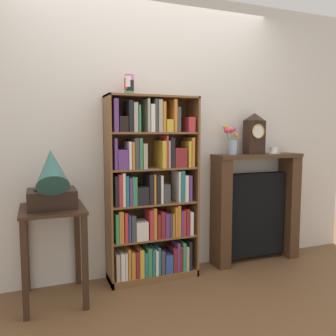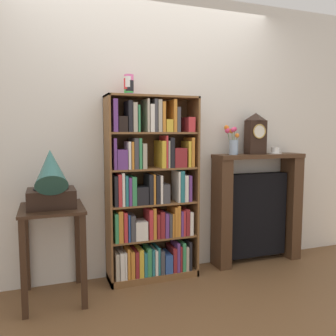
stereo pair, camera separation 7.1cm
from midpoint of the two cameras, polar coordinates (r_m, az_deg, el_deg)
ground_plane at (r=3.21m, az=-2.22°, el=-18.73°), size 7.40×6.40×0.02m
wall_back at (r=3.29m, az=-2.05°, el=5.41°), size 4.40×0.08×2.60m
bookshelf at (r=3.12m, az=-3.44°, el=-4.85°), size 0.81×0.28×1.64m
cup_stack at (r=3.05m, az=-7.11°, el=13.43°), size 0.08×0.08×0.17m
side_table_left at (r=2.90m, az=-19.07°, el=-9.94°), size 0.48×0.55×0.75m
gramophone at (r=2.75m, az=-19.30°, el=-2.20°), size 0.36×0.48×0.53m
fireplace_mantel at (r=3.70m, az=13.61°, el=-6.49°), size 0.95×0.25×1.11m
mantel_clock at (r=3.57m, az=13.49°, el=5.54°), size 0.19×0.13×0.41m
flower_vase at (r=3.44m, az=9.88°, el=4.36°), size 0.13×0.12×0.29m
teacup_with_saucer at (r=3.72m, az=16.46°, el=2.75°), size 0.14×0.14×0.07m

